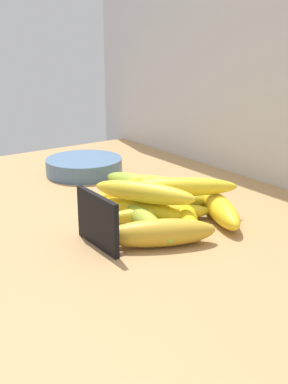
{
  "coord_description": "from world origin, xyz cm",
  "views": [
    {
      "loc": [
        66.54,
        -41.05,
        34.02
      ],
      "look_at": [
        3.72,
        4.0,
        8.0
      ],
      "focal_mm": 44.05,
      "sensor_mm": 36.0,
      "label": 1
    }
  ],
  "objects_px": {
    "fruit_bowl": "(84,166)",
    "banana_4": "(141,186)",
    "banana_1": "(162,186)",
    "banana_8": "(176,205)",
    "banana_3": "(160,214)",
    "banana_11": "(182,187)",
    "chalkboard_sign": "(98,223)",
    "banana_10": "(147,193)",
    "banana_2": "(188,219)",
    "banana_0": "(143,219)",
    "banana_9": "(127,192)",
    "banana_6": "(221,209)",
    "banana_5": "(139,210)",
    "banana_12": "(144,192)",
    "banana_7": "(160,233)"
  },
  "relations": [
    {
      "from": "banana_0",
      "to": "banana_11",
      "type": "xyz_separation_m",
      "value": [
        -0.0,
        0.09,
        0.04
      ]
    },
    {
      "from": "banana_8",
      "to": "banana_9",
      "type": "distance_m",
      "value": 0.11
    },
    {
      "from": "banana_0",
      "to": "banana_9",
      "type": "distance_m",
      "value": 0.13
    },
    {
      "from": "fruit_bowl",
      "to": "banana_2",
      "type": "height_order",
      "value": "fruit_bowl"
    },
    {
      "from": "fruit_bowl",
      "to": "banana_7",
      "type": "relative_size",
      "value": 1.01
    },
    {
      "from": "fruit_bowl",
      "to": "banana_0",
      "type": "relative_size",
      "value": 0.86
    },
    {
      "from": "fruit_bowl",
      "to": "banana_0",
      "type": "distance_m",
      "value": 0.35
    },
    {
      "from": "banana_3",
      "to": "fruit_bowl",
      "type": "bearing_deg",
      "value": 173.22
    },
    {
      "from": "chalkboard_sign",
      "to": "banana_5",
      "type": "bearing_deg",
      "value": 114.88
    },
    {
      "from": "banana_0",
      "to": "banana_4",
      "type": "height_order",
      "value": "banana_4"
    },
    {
      "from": "banana_1",
      "to": "banana_8",
      "type": "relative_size",
      "value": 0.98
    },
    {
      "from": "fruit_bowl",
      "to": "banana_11",
      "type": "distance_m",
      "value": 0.34
    },
    {
      "from": "banana_2",
      "to": "banana_6",
      "type": "relative_size",
      "value": 0.92
    },
    {
      "from": "fruit_bowl",
      "to": "banana_4",
      "type": "bearing_deg",
      "value": 4.43
    },
    {
      "from": "banana_4",
      "to": "banana_12",
      "type": "bearing_deg",
      "value": -33.58
    },
    {
      "from": "banana_11",
      "to": "banana_10",
      "type": "bearing_deg",
      "value": -174.06
    },
    {
      "from": "banana_6",
      "to": "banana_8",
      "type": "height_order",
      "value": "banana_6"
    },
    {
      "from": "fruit_bowl",
      "to": "banana_2",
      "type": "relative_size",
      "value": 1.17
    },
    {
      "from": "banana_6",
      "to": "banana_11",
      "type": "distance_m",
      "value": 0.08
    },
    {
      "from": "banana_8",
      "to": "banana_11",
      "type": "distance_m",
      "value": 0.04
    },
    {
      "from": "banana_3",
      "to": "banana_7",
      "type": "distance_m",
      "value": 0.09
    },
    {
      "from": "banana_3",
      "to": "banana_11",
      "type": "relative_size",
      "value": 0.92
    },
    {
      "from": "banana_7",
      "to": "banana_10",
      "type": "height_order",
      "value": "banana_7"
    },
    {
      "from": "banana_11",
      "to": "banana_3",
      "type": "bearing_deg",
      "value": -85.82
    },
    {
      "from": "banana_1",
      "to": "banana_10",
      "type": "height_order",
      "value": "banana_10"
    },
    {
      "from": "banana_10",
      "to": "banana_8",
      "type": "bearing_deg",
      "value": 3.17
    },
    {
      "from": "banana_11",
      "to": "fruit_bowl",
      "type": "bearing_deg",
      "value": -178.25
    },
    {
      "from": "banana_9",
      "to": "banana_5",
      "type": "bearing_deg",
      "value": -20.75
    },
    {
      "from": "banana_5",
      "to": "banana_6",
      "type": "xyz_separation_m",
      "value": [
        0.09,
        0.11,
        0.0
      ]
    },
    {
      "from": "chalkboard_sign",
      "to": "banana_1",
      "type": "xyz_separation_m",
      "value": [
        -0.14,
        0.23,
        -0.02
      ]
    },
    {
      "from": "banana_4",
      "to": "banana_1",
      "type": "bearing_deg",
      "value": 66.99
    },
    {
      "from": "chalkboard_sign",
      "to": "banana_11",
      "type": "distance_m",
      "value": 0.19
    },
    {
      "from": "banana_0",
      "to": "banana_2",
      "type": "xyz_separation_m",
      "value": [
        0.04,
        0.06,
        -0.0
      ]
    },
    {
      "from": "banana_0",
      "to": "banana_2",
      "type": "height_order",
      "value": "same"
    },
    {
      "from": "banana_1",
      "to": "banana_11",
      "type": "height_order",
      "value": "banana_11"
    },
    {
      "from": "banana_4",
      "to": "banana_3",
      "type": "bearing_deg",
      "value": -22.76
    },
    {
      "from": "fruit_bowl",
      "to": "banana_0",
      "type": "height_order",
      "value": "fruit_bowl"
    },
    {
      "from": "chalkboard_sign",
      "to": "banana_7",
      "type": "relative_size",
      "value": 0.63
    },
    {
      "from": "banana_1",
      "to": "banana_10",
      "type": "bearing_deg",
      "value": -66.96
    },
    {
      "from": "banana_0",
      "to": "banana_5",
      "type": "distance_m",
      "value": 0.04
    },
    {
      "from": "banana_1",
      "to": "banana_11",
      "type": "bearing_deg",
      "value": -21.17
    },
    {
      "from": "banana_5",
      "to": "banana_11",
      "type": "bearing_deg",
      "value": 67.65
    },
    {
      "from": "banana_0",
      "to": "banana_5",
      "type": "height_order",
      "value": "banana_5"
    },
    {
      "from": "fruit_bowl",
      "to": "banana_4",
      "type": "height_order",
      "value": "banana_4"
    },
    {
      "from": "chalkboard_sign",
      "to": "fruit_bowl",
      "type": "bearing_deg",
      "value": 154.29
    },
    {
      "from": "banana_1",
      "to": "banana_4",
      "type": "xyz_separation_m",
      "value": [
        -0.02,
        -0.04,
        0.0
      ]
    },
    {
      "from": "chalkboard_sign",
      "to": "banana_12",
      "type": "distance_m",
      "value": 0.12
    },
    {
      "from": "fruit_bowl",
      "to": "banana_4",
      "type": "distance_m",
      "value": 0.21
    },
    {
      "from": "banana_12",
      "to": "banana_6",
      "type": "bearing_deg",
      "value": 57.23
    },
    {
      "from": "banana_3",
      "to": "banana_5",
      "type": "relative_size",
      "value": 0.92
    }
  ]
}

